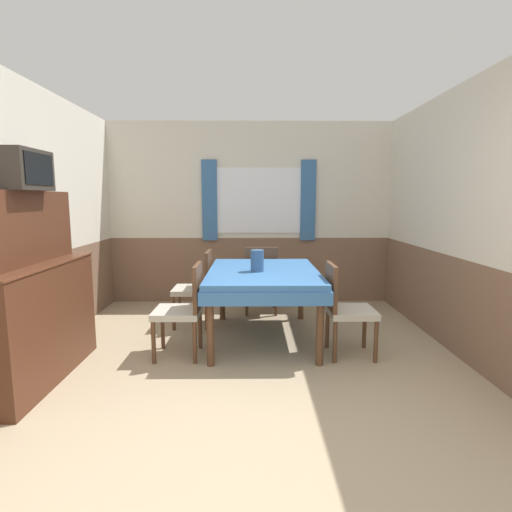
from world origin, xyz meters
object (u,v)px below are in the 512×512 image
chair_left_far (198,285)px  vase (257,261)px  dining_table (263,279)px  chair_right_near (344,306)px  chair_left_near (184,306)px  chair_head_window (261,277)px  sideboard (31,301)px  tv (21,170)px

chair_left_far → vase: (0.70, -0.56, 0.38)m
dining_table → chair_left_far: bearing=148.4°
chair_right_near → vase: (-0.84, 0.39, 0.38)m
chair_left_near → chair_head_window: (0.77, 1.46, 0.00)m
dining_table → chair_left_near: 0.92m
sideboard → chair_head_window: bearing=45.2°
chair_left_far → tv: tv is taller
chair_right_near → vase: 1.00m
sideboard → chair_left_near: bearing=23.1°
chair_left_far → vase: 0.98m
chair_right_near → sideboard: bearing=-79.6°
dining_table → chair_left_near: size_ratio=1.79×
chair_head_window → tv: (-1.91, -2.02, 1.24)m
chair_left_near → chair_left_far: bearing=0.0°
vase → chair_left_far: bearing=141.6°
chair_left_near → tv: (-1.14, -0.56, 1.24)m
chair_left_near → sideboard: 1.29m
chair_left_far → sideboard: sideboard is taller
dining_table → chair_head_window: 1.00m
chair_left_near → chair_head_window: same height
chair_left_near → sideboard: sideboard is taller
dining_table → chair_left_far: chair_left_far is taller
sideboard → tv: bearing=-55.5°
chair_right_near → chair_left_far: (-1.54, 0.95, 0.00)m
chair_left_near → chair_right_near: 1.54m
dining_table → sideboard: size_ratio=1.03×
dining_table → vase: 0.24m
dining_table → chair_right_near: size_ratio=1.79×
dining_table → chair_left_near: chair_left_near is taller
chair_head_window → vase: (-0.07, -1.07, 0.38)m
dining_table → chair_left_far: size_ratio=1.79×
chair_head_window → vase: size_ratio=4.00×
chair_left_near → chair_head_window: 1.65m
chair_left_far → dining_table: bearing=-121.6°
chair_right_near → sideboard: size_ratio=0.57×
chair_left_near → dining_table: bearing=-58.4°
sideboard → chair_right_near: bearing=10.4°
dining_table → sideboard: sideboard is taller
sideboard → tv: tv is taller
sideboard → vase: (1.88, 0.89, 0.20)m
vase → sideboard: bearing=-154.6°
dining_table → chair_left_far: (-0.77, 0.47, -0.17)m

